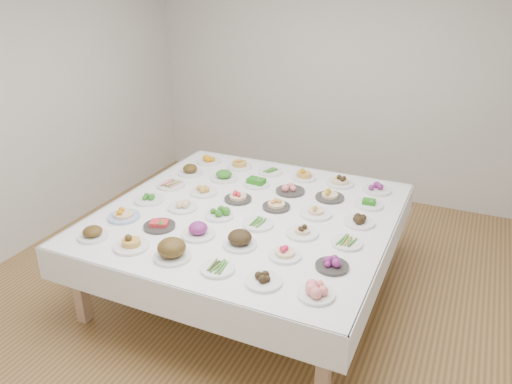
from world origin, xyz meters
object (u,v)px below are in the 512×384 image
at_px(dish_0, 92,231).
at_px(dish_18, 171,184).
at_px(dish_35, 377,186).
at_px(display_table, 249,218).

height_order(dish_0, dish_18, dish_0).
distance_m(dish_0, dish_18, 1.11).
bearing_deg(dish_35, dish_0, -135.17).
xyz_separation_m(display_table, dish_18, (-0.92, 0.19, 0.09)).
relative_size(display_table, dish_0, 10.45).
xyz_separation_m(dish_0, dish_35, (1.83, 1.82, -0.00)).
bearing_deg(dish_0, dish_18, 90.28).
bearing_deg(display_table, dish_35, 44.78).
height_order(display_table, dish_18, dish_18).
distance_m(dish_0, dish_35, 2.58).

